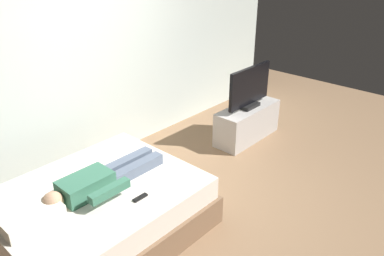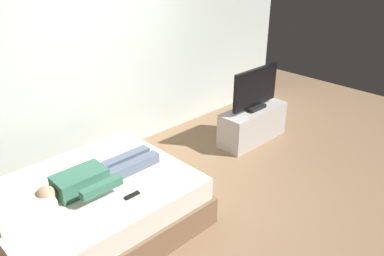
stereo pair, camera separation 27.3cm
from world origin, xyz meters
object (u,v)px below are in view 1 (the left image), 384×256
at_px(tv, 250,88).
at_px(pillow, 30,216).
at_px(bed, 99,212).
at_px(remote, 140,198).
at_px(person, 99,181).
at_px(tv_stand, 247,123).

bearing_deg(tv, pillow, -177.73).
bearing_deg(bed, tv, 2.81).
bearing_deg(remote, pillow, 152.59).
distance_m(person, tv, 2.67).
relative_size(bed, tv_stand, 1.75).
bearing_deg(tv_stand, tv, 14.04).
relative_size(pillow, person, 0.38).
bearing_deg(remote, bed, 112.91).
distance_m(pillow, tv, 3.34).
distance_m(pillow, remote, 0.93).
bearing_deg(pillow, bed, -0.00).
relative_size(remote, tv, 0.17).
distance_m(pillow, person, 0.67).
bearing_deg(bed, remote, -67.09).
xyz_separation_m(bed, person, (0.03, -0.02, 0.36)).
bearing_deg(tv, remote, -167.46).
bearing_deg(tv_stand, bed, -177.19).
xyz_separation_m(person, remote, (0.15, -0.40, -0.07)).
height_order(bed, remote, remote).
distance_m(bed, person, 0.36).
height_order(pillow, person, person).
bearing_deg(tv, tv_stand, -165.96).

